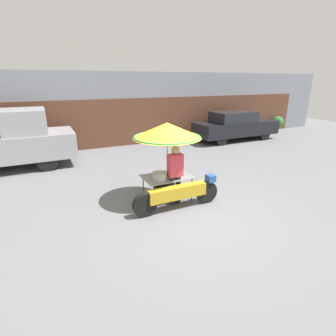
{
  "coord_description": "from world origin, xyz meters",
  "views": [
    {
      "loc": [
        -3.01,
        -4.98,
        3.13
      ],
      "look_at": [
        -0.17,
        0.88,
        0.94
      ],
      "focal_mm": 28.0,
      "sensor_mm": 36.0,
      "label": 1
    }
  ],
  "objects_px": {
    "parked_car": "(235,126)",
    "potted_plant": "(277,122)",
    "vendor_person": "(175,172)",
    "pickup_truck": "(0,142)",
    "vendor_motorcycle_cart": "(169,143)"
  },
  "relations": [
    {
      "from": "parked_car",
      "to": "potted_plant",
      "type": "relative_size",
      "value": 4.96
    },
    {
      "from": "parked_car",
      "to": "pickup_truck",
      "type": "xyz_separation_m",
      "value": [
        -10.86,
        -0.29,
        0.23
      ]
    },
    {
      "from": "vendor_motorcycle_cart",
      "to": "parked_car",
      "type": "xyz_separation_m",
      "value": [
        6.6,
        5.32,
        -0.82
      ]
    },
    {
      "from": "vendor_motorcycle_cart",
      "to": "vendor_person",
      "type": "xyz_separation_m",
      "value": [
        0.09,
        -0.21,
        -0.73
      ]
    },
    {
      "from": "pickup_truck",
      "to": "potted_plant",
      "type": "relative_size",
      "value": 5.64
    },
    {
      "from": "vendor_person",
      "to": "parked_car",
      "type": "xyz_separation_m",
      "value": [
        6.51,
        5.53,
        -0.09
      ]
    },
    {
      "from": "vendor_motorcycle_cart",
      "to": "parked_car",
      "type": "relative_size",
      "value": 0.51
    },
    {
      "from": "vendor_person",
      "to": "pickup_truck",
      "type": "relative_size",
      "value": 0.3
    },
    {
      "from": "potted_plant",
      "to": "vendor_motorcycle_cart",
      "type": "bearing_deg",
      "value": -149.86
    },
    {
      "from": "vendor_motorcycle_cart",
      "to": "vendor_person",
      "type": "height_order",
      "value": "vendor_motorcycle_cart"
    },
    {
      "from": "parked_car",
      "to": "potted_plant",
      "type": "distance_m",
      "value": 4.39
    },
    {
      "from": "potted_plant",
      "to": "pickup_truck",
      "type": "bearing_deg",
      "value": -175.18
    },
    {
      "from": "vendor_person",
      "to": "potted_plant",
      "type": "height_order",
      "value": "vendor_person"
    },
    {
      "from": "vendor_motorcycle_cart",
      "to": "parked_car",
      "type": "distance_m",
      "value": 8.52
    },
    {
      "from": "parked_car",
      "to": "potted_plant",
      "type": "xyz_separation_m",
      "value": [
        4.27,
        0.99,
        -0.25
      ]
    }
  ]
}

